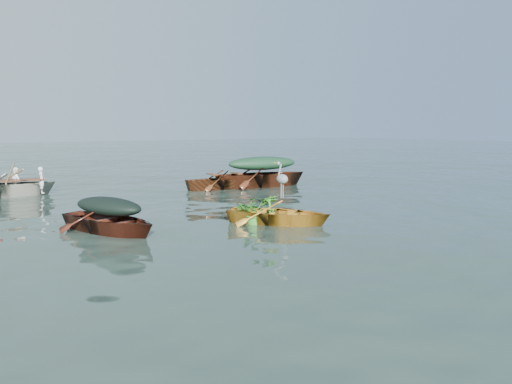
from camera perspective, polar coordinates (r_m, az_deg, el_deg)
ground at (r=12.55m, az=1.60°, el=-3.15°), size 140.00×140.00×0.00m
yellow_dinghy at (r=12.01m, az=2.56°, el=-3.64°), size 3.01×3.27×0.84m
dark_covered_boat at (r=11.49m, az=-16.41°, el=-4.46°), size 2.56×3.74×0.86m
green_tarp_boat at (r=19.39m, az=0.73°, el=0.62°), size 5.33×2.32×1.25m
open_wooden_boat at (r=18.75m, az=-3.63°, el=0.37°), size 4.21×1.70×0.94m
rowed_boat at (r=18.54m, az=-26.63°, el=-0.49°), size 4.46×1.64×1.05m
dark_tarp_cover at (r=11.38m, az=-16.53°, el=-1.34°), size 1.41×2.06×0.40m
green_tarp_cover at (r=19.31m, az=0.74°, el=3.24°), size 2.93×1.28×0.52m
thwart_benches at (r=18.70m, az=-3.64°, el=1.86°), size 2.12×0.98×0.04m
heron at (r=12.42m, az=3.01°, el=0.82°), size 0.47×0.49×0.92m
dinghy_weeds at (r=12.07m, az=0.09°, el=-0.12°), size 1.11×1.14×0.60m
rowers at (r=18.45m, az=-26.79°, el=2.29°), size 3.14×1.41×0.76m
oars at (r=18.48m, az=-26.73°, el=1.21°), size 0.79×2.64×0.06m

